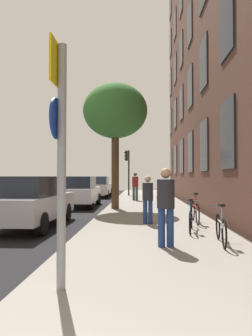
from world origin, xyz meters
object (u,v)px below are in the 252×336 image
object	(u,v)px
bicycle_3	(161,199)
car_2	(99,187)
traffic_light	(128,164)
bicycle_1	(191,218)
car_0	(31,201)
pedestrian_1	(148,196)
pedestrian_0	(166,202)
tree_near	(115,112)
bicycle_2	(195,211)
bicycle_0	(221,228)
car_1	(80,191)
pedestrian_2	(135,184)
sign_post	(60,143)

from	to	relation	value
bicycle_3	car_2	world-z (taller)	car_2
traffic_light	bicycle_1	size ratio (longest dim) A/B	2.15
bicycle_3	car_2	xyz separation A→B (m)	(-4.29, 8.18, 0.35)
bicycle_1	car_0	bearing A→B (deg)	168.27
pedestrian_1	pedestrian_0	bearing A→B (deg)	-84.49
tree_near	bicycle_2	bearing A→B (deg)	-55.33
tree_near	bicycle_1	bearing A→B (deg)	-66.05
bicycle_0	car_1	world-z (taller)	car_1
pedestrian_2	car_1	bearing A→B (deg)	-131.92
bicycle_0	pedestrian_2	xyz separation A→B (m)	(-2.14, 12.48, 0.65)
traffic_light	car_2	size ratio (longest dim) A/B	0.87
tree_near	bicycle_2	xyz separation A→B (m)	(2.97, -4.30, -4.18)
bicycle_2	car_1	bearing A→B (deg)	129.11
pedestrian_0	car_0	world-z (taller)	pedestrian_0
sign_post	pedestrian_2	xyz separation A→B (m)	(0.76, 15.39, -0.97)
car_0	car_2	size ratio (longest dim) A/B	1.06
tree_near	car_0	bearing A→B (deg)	-115.43
car_0	car_2	xyz separation A→B (m)	(0.23, 14.22, -0.00)
bicycle_2	pedestrian_1	distance (m)	1.65
pedestrian_1	pedestrian_2	xyz separation A→B (m)	(-0.57, 9.63, 0.13)
traffic_light	bicycle_3	distance (m)	9.37
tree_near	bicycle_0	world-z (taller)	tree_near
tree_near	pedestrian_0	bearing A→B (deg)	-77.46
tree_near	bicycle_3	world-z (taller)	tree_near
car_1	sign_post	bearing A→B (deg)	-80.11
bicycle_0	traffic_light	bearing A→B (deg)	99.20
bicycle_0	car_2	xyz separation A→B (m)	(-5.05, 16.83, 0.37)
pedestrian_1	car_2	world-z (taller)	pedestrian_1
bicycle_0	bicycle_1	size ratio (longest dim) A/B	0.99
bicycle_0	car_1	distance (m)	10.55
bicycle_3	sign_post	bearing A→B (deg)	-100.48
pedestrian_0	pedestrian_1	world-z (taller)	pedestrian_0
traffic_light	bicycle_3	size ratio (longest dim) A/B	2.20
sign_post	traffic_light	bearing A→B (deg)	89.85
tree_near	car_1	size ratio (longest dim) A/B	1.34
traffic_light	pedestrian_2	xyz separation A→B (m)	(0.70, -5.06, -1.48)
bicycle_3	car_2	distance (m)	9.24
car_2	pedestrian_2	bearing A→B (deg)	-56.19
car_1	car_2	size ratio (longest dim) A/B	1.06
sign_post	pedestrian_2	size ratio (longest dim) A/B	1.91
sign_post	bicycle_2	distance (m)	6.86
bicycle_1	traffic_light	bearing A→B (deg)	98.68
tree_near	bicycle_2	world-z (taller)	tree_near
traffic_light	car_0	distance (m)	15.23
traffic_light	bicycle_0	bearing A→B (deg)	-80.80
pedestrian_1	car_1	world-z (taller)	pedestrian_1
tree_near	bicycle_2	distance (m)	6.69
bicycle_2	bicycle_3	xyz separation A→B (m)	(-0.74, 5.53, -0.02)
tree_near	bicycle_3	distance (m)	4.91
bicycle_0	pedestrian_2	size ratio (longest dim) A/B	0.95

